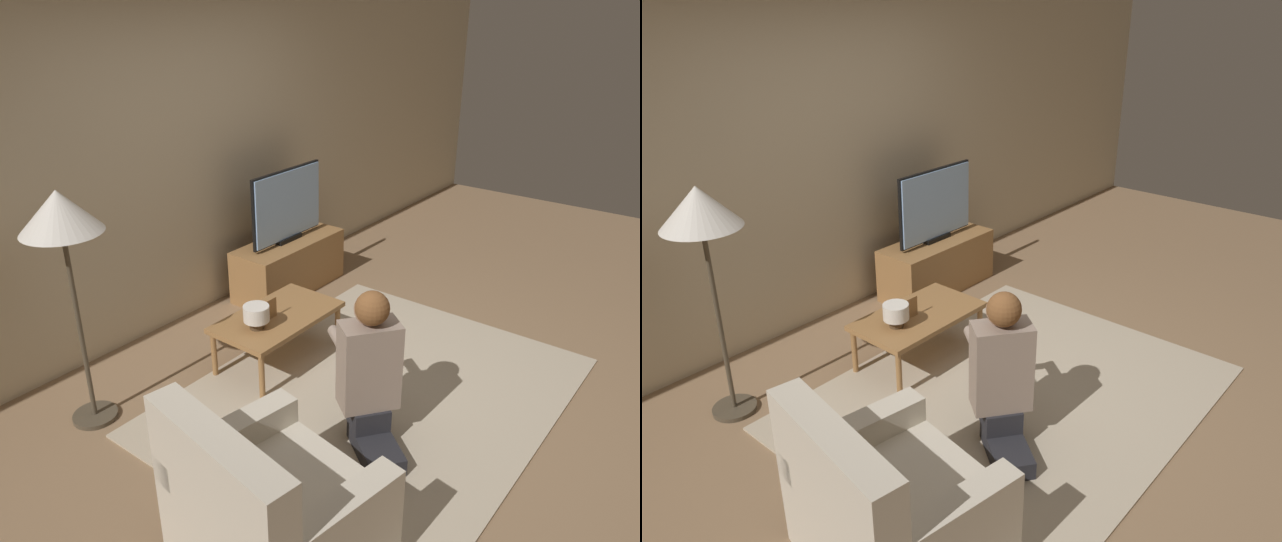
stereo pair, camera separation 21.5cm
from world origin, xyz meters
TOP-DOWN VIEW (x-y plane):
  - ground_plane at (0.00, 0.00)m, footprint 10.00×10.00m
  - wall_back at (0.00, 1.93)m, footprint 10.00×0.06m
  - rug at (0.00, 0.00)m, footprint 2.73×2.14m
  - tv_stand at (0.93, 1.54)m, footprint 1.09×0.44m
  - tv at (0.93, 1.54)m, footprint 0.86×0.08m
  - coffee_table at (-0.06, 0.80)m, footprint 0.93×0.53m
  - floor_lamp at (-1.29, 1.29)m, footprint 0.46×0.46m
  - armchair at (-1.42, -0.34)m, footprint 0.90×0.98m
  - person_kneeling at (-0.41, -0.22)m, footprint 0.67×0.77m
  - picture_frame at (-0.13, 0.80)m, footprint 0.11×0.01m
  - table_lamp at (-0.29, 0.79)m, footprint 0.18×0.18m

SIDE VIEW (x-z plane):
  - ground_plane at x=0.00m, z-range 0.00..0.00m
  - rug at x=0.00m, z-range 0.00..0.02m
  - tv_stand at x=0.93m, z-range 0.00..0.47m
  - armchair at x=-1.42m, z-range -0.15..0.74m
  - coffee_table at x=-0.06m, z-range 0.15..0.54m
  - picture_frame at x=-0.13m, z-range 0.39..0.54m
  - table_lamp at x=-0.29m, z-range 0.40..0.57m
  - person_kneeling at x=-0.41m, z-range 0.01..1.01m
  - tv at x=0.93m, z-range 0.48..1.13m
  - wall_back at x=0.00m, z-range 0.00..2.60m
  - floor_lamp at x=-1.29m, z-range 0.56..2.08m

